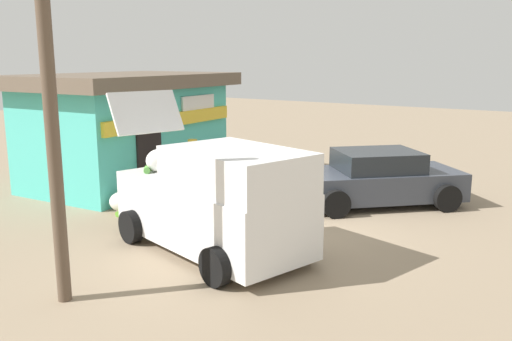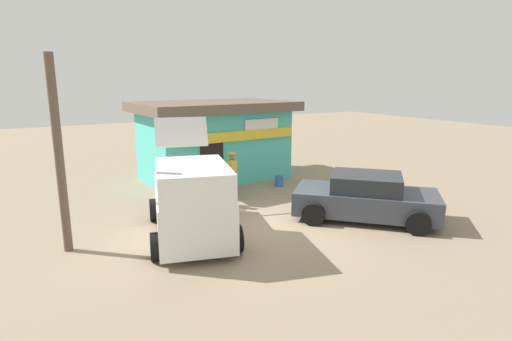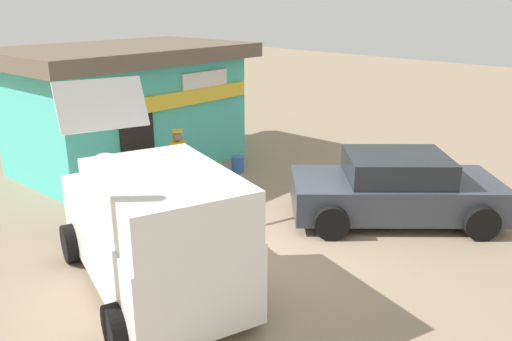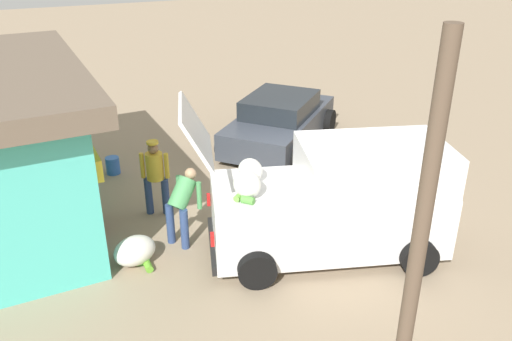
{
  "view_description": "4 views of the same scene",
  "coord_description": "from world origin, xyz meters",
  "views": [
    {
      "loc": [
        -9.76,
        -5.49,
        3.53
      ],
      "look_at": [
        -0.06,
        1.05,
        1.1
      ],
      "focal_mm": 38.17,
      "sensor_mm": 36.0,
      "label": 1
    },
    {
      "loc": [
        -5.73,
        -9.11,
        3.99
      ],
      "look_at": [
        0.35,
        1.69,
        1.23
      ],
      "focal_mm": 29.02,
      "sensor_mm": 36.0,
      "label": 2
    },
    {
      "loc": [
        -6.08,
        -5.55,
        4.16
      ],
      "look_at": [
        0.73,
        1.27,
        1.0
      ],
      "focal_mm": 36.43,
      "sensor_mm": 36.0,
      "label": 3
    },
    {
      "loc": [
        -9.27,
        4.86,
        5.48
      ],
      "look_at": [
        -0.15,
        1.13,
        0.77
      ],
      "focal_mm": 37.4,
      "sensor_mm": 36.0,
      "label": 4
    }
  ],
  "objects": [
    {
      "name": "unloaded_banana_pile",
      "position": [
        -1.32,
        3.88,
        0.24
      ],
      "size": [
        0.83,
        0.91,
        0.49
      ],
      "color": "silver",
      "rests_on": "ground_plane"
    },
    {
      "name": "parked_sedan",
      "position": [
        2.65,
        -0.68,
        0.63
      ],
      "size": [
        4.09,
        4.1,
        1.33
      ],
      "color": "#383D47",
      "rests_on": "ground_plane"
    },
    {
      "name": "ground_plane",
      "position": [
        0.0,
        0.0,
        0.0
      ],
      "size": [
        60.0,
        60.0,
        0.0
      ],
      "primitive_type": "plane",
      "color": "gray"
    },
    {
      "name": "vendor_standing",
      "position": [
        0.24,
        3.12,
        0.9
      ],
      "size": [
        0.45,
        0.53,
        1.58
      ],
      "color": "navy",
      "rests_on": "ground_plane"
    },
    {
      "name": "storefront_bar",
      "position": [
        0.93,
        6.15,
        1.61
      ],
      "size": [
        6.35,
        4.36,
        3.1
      ],
      "color": "#4CC6B7",
      "rests_on": "ground_plane"
    },
    {
      "name": "customer_bending",
      "position": [
        -0.96,
        2.91,
        0.83
      ],
      "size": [
        0.67,
        0.71,
        1.39
      ],
      "color": "navy",
      "rests_on": "ground_plane"
    },
    {
      "name": "delivery_van",
      "position": [
        -2.24,
        0.46,
        0.99
      ],
      "size": [
        2.88,
        4.76,
        2.85
      ],
      "color": "white",
      "rests_on": "ground_plane"
    },
    {
      "name": "paint_bucket",
      "position": [
        2.48,
        3.69,
        0.2
      ],
      "size": [
        0.32,
        0.32,
        0.4
      ],
      "primitive_type": "cylinder",
      "color": "blue",
      "rests_on": "ground_plane"
    }
  ]
}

